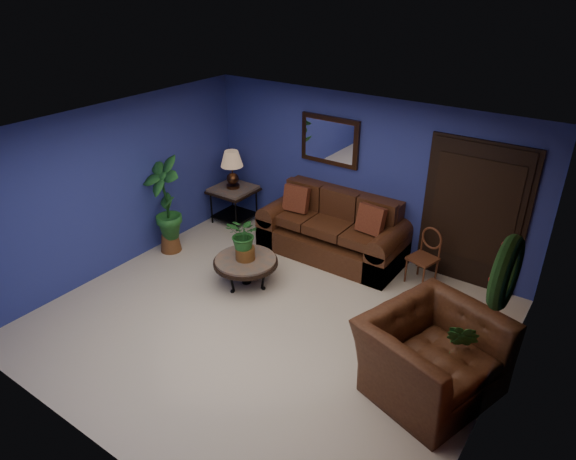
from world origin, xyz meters
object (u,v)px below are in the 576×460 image
Objects in this scene: sofa at (334,234)px; coffee_table at (246,262)px; side_chair at (426,253)px; table_lamp at (232,165)px; armchair at (431,356)px; end_table at (234,195)px.

sofa is 2.45× the size of coffee_table.
side_chair is at bearing 36.06° from coffee_table.
sofa is at bearing 1.01° from table_lamp.
sofa is 1.67× the size of armchair.
armchair is (2.38, -2.01, 0.11)m from sofa.
table_lamp is at bearing 135.04° from coffee_table.
coffee_table is 2.21m from table_lamp.
side_chair is 0.62× the size of armchair.
table_lamp is at bearing -178.99° from sofa.
side_chair is 2.21m from armchair.
sofa is at bearing 67.49° from armchair.
table_lamp reaches higher than end_table.
armchair is at bearing -23.93° from end_table.
coffee_table is 2.61m from side_chair.
end_table is 0.57m from table_lamp.
side_chair is (2.10, 1.53, 0.13)m from coffee_table.
coffee_table is at bearing -44.96° from table_lamp.
side_chair is at bearing 0.92° from sofa.
table_lamp reaches higher than armchair.
end_table is at bearing 83.73° from armchair.
end_table reaches higher than coffee_table.
side_chair is (3.58, 0.06, -0.03)m from end_table.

